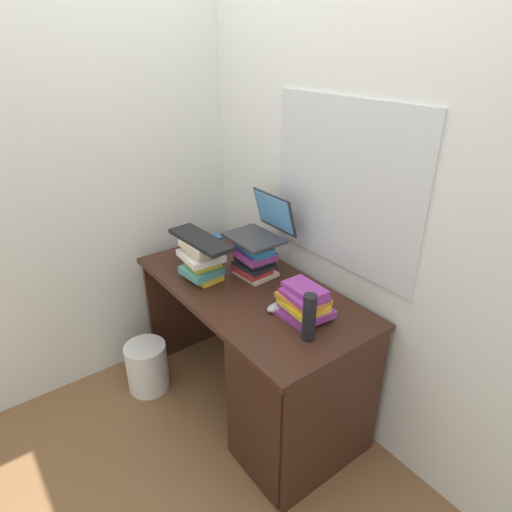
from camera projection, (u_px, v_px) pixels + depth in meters
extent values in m
plane|color=brown|center=(250.00, 398.00, 2.64)|extent=(6.00, 6.00, 0.00)
cube|color=silver|center=(308.00, 177.00, 2.26)|extent=(6.00, 0.05, 2.60)
cube|color=silver|center=(343.00, 187.00, 2.04)|extent=(0.90, 0.01, 0.80)
cube|color=silver|center=(170.00, 158.00, 2.63)|extent=(0.05, 6.00, 2.60)
cube|color=#381E14|center=(249.00, 290.00, 2.30)|extent=(1.35, 0.67, 0.03)
cube|color=#381E14|center=(192.00, 299.00, 2.95)|extent=(0.02, 0.62, 0.74)
cube|color=#381E14|center=(335.00, 422.00, 2.00)|extent=(0.02, 0.62, 0.74)
cube|color=#321B12|center=(298.00, 398.00, 2.14)|extent=(0.40, 0.57, 0.71)
cube|color=beige|center=(256.00, 273.00, 2.41)|extent=(0.21, 0.19, 0.02)
cube|color=#B22D33|center=(252.00, 269.00, 2.40)|extent=(0.20, 0.16, 0.04)
cube|color=black|center=(254.00, 264.00, 2.38)|extent=(0.21, 0.18, 0.02)
cube|color=black|center=(254.00, 259.00, 2.38)|extent=(0.19, 0.15, 0.03)
cube|color=#8C338C|center=(253.00, 253.00, 2.36)|extent=(0.25, 0.18, 0.04)
cube|color=#2672B2|center=(254.00, 247.00, 2.33)|extent=(0.24, 0.14, 0.04)
cube|color=#338C4C|center=(255.00, 242.00, 2.32)|extent=(0.20, 0.16, 0.02)
cube|color=yellow|center=(202.00, 274.00, 2.39)|extent=(0.23, 0.15, 0.03)
cube|color=teal|center=(201.00, 270.00, 2.35)|extent=(0.20, 0.20, 0.04)
cube|color=yellow|center=(202.00, 261.00, 2.35)|extent=(0.17, 0.16, 0.04)
cube|color=white|center=(201.00, 256.00, 2.33)|extent=(0.24, 0.20, 0.03)
cube|color=beige|center=(201.00, 250.00, 2.32)|extent=(0.16, 0.13, 0.04)
cube|color=beige|center=(200.00, 245.00, 2.29)|extent=(0.21, 0.16, 0.03)
cube|color=#8C338C|center=(300.00, 314.00, 2.05)|extent=(0.20, 0.18, 0.02)
cube|color=#8C338C|center=(306.00, 309.00, 2.04)|extent=(0.23, 0.21, 0.04)
cube|color=yellow|center=(304.00, 305.00, 2.02)|extent=(0.21, 0.19, 0.03)
cube|color=orange|center=(303.00, 298.00, 2.01)|extent=(0.22, 0.17, 0.03)
cube|color=#8C338C|center=(304.00, 295.00, 2.00)|extent=(0.21, 0.17, 0.02)
cube|color=#8C338C|center=(305.00, 289.00, 2.00)|extent=(0.20, 0.13, 0.02)
cube|color=#2D2D33|center=(254.00, 238.00, 2.31)|extent=(0.30, 0.22, 0.01)
cube|color=#2D2D33|center=(275.00, 212.00, 2.34)|extent=(0.30, 0.07, 0.21)
cube|color=#59A5E5|center=(274.00, 212.00, 2.34)|extent=(0.27, 0.06, 0.19)
cube|color=black|center=(200.00, 240.00, 2.28)|extent=(0.43, 0.16, 0.02)
ellipsoid|color=#A5A8AD|center=(276.00, 307.00, 2.09)|extent=(0.06, 0.10, 0.04)
cylinder|color=#265999|center=(216.00, 243.00, 2.68)|extent=(0.08, 0.08, 0.09)
torus|color=#265999|center=(221.00, 245.00, 2.64)|extent=(0.05, 0.01, 0.05)
cylinder|color=black|center=(309.00, 317.00, 1.86)|extent=(0.06, 0.06, 0.22)
cylinder|color=silver|center=(147.00, 367.00, 2.66)|extent=(0.25, 0.25, 0.31)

